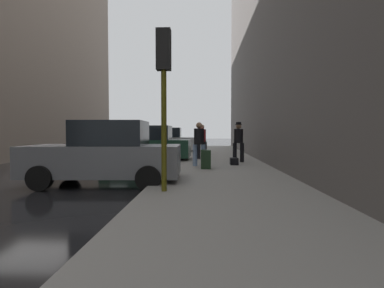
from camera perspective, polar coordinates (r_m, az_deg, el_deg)
The scene contains 12 objects.
ground_plane at distance 10.80m, azimuth -27.85°, elevation -5.85°, with size 120.00×120.00×0.00m, color black.
sidewalk at distance 9.36m, azimuth 6.03°, elevation -6.36°, with size 4.00×40.00×0.15m, color gray.
parked_gray_coupe at distance 8.74m, azimuth -16.04°, elevation -1.93°, with size 4.26×2.18×1.79m.
parked_dark_green_sedan at distance 14.78m, azimuth -8.40°, elevation -0.19°, with size 4.24×2.14×1.79m.
parked_silver_sedan at distance 21.13m, azimuth -5.15°, elevation 0.55°, with size 4.23×2.12×1.79m.
fire_hydrant at distance 16.17m, azimuth -1.03°, elevation -1.20°, with size 0.42×0.22×0.70m.
traffic_light at distance 6.85m, azimuth -5.40°, elevation 13.05°, with size 0.32×0.32×3.60m.
pedestrian_in_jeans at distance 11.70m, azimuth 1.36°, elevation 0.45°, with size 0.52×0.45×1.71m.
pedestrian_in_red_jacket at distance 14.91m, azimuth 1.89°, elevation 0.84°, with size 0.50×0.40×1.71m.
pedestrian_with_fedora at distance 13.41m, azimuth 8.85°, elevation 0.79°, with size 0.50×0.41×1.78m.
rolling_suitcase at distance 10.97m, azimuth 2.65°, elevation -2.89°, with size 0.36×0.56×1.04m.
duffel_bag at distance 12.30m, azimuth 8.02°, elevation -3.29°, with size 0.32×0.44×0.28m.
Camera 1 is at (5.40, -9.23, 1.47)m, focal length 28.00 mm.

